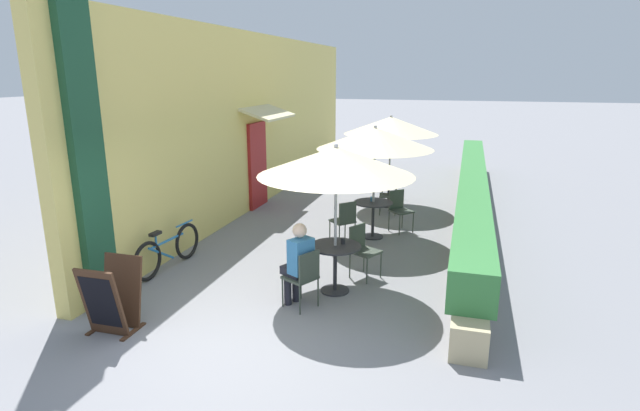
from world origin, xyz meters
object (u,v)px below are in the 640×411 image
object	(u,v)px
cafe_chair_near_right	(362,247)
coffee_cup_near	(343,241)
cafe_chair_near_left	(304,274)
cafe_chair_mid_right	(345,219)
patio_umbrella_near	(336,161)
cafe_chair_far_right	(391,193)
patio_umbrella_far	(391,125)
patio_table_far	(389,185)
patio_table_mid	(373,212)
patio_umbrella_mid	(375,138)
coffee_cup_far	(393,174)
patio_table_near	(335,258)
bicycle_leaning	(168,250)
coffee_cup_mid	(372,199)
cafe_chair_far_left	(386,180)
seated_patron_near_left	(298,261)
cafe_chair_mid_left	(399,207)
menu_board	(112,297)

from	to	relation	value
cafe_chair_near_right	coffee_cup_near	world-z (taller)	cafe_chair_near_right
cafe_chair_near_left	cafe_chair_mid_right	distance (m)	2.87
cafe_chair_near_left	coffee_cup_near	size ratio (longest dim) A/B	9.67
cafe_chair_near_right	coffee_cup_near	size ratio (longest dim) A/B	9.67
patio_umbrella_near	cafe_chair_far_right	size ratio (longest dim) A/B	2.64
cafe_chair_near_right	patio_umbrella_far	xyz separation A→B (m)	(-0.29, 4.64, 1.51)
patio_umbrella_far	cafe_chair_far_right	size ratio (longest dim) A/B	2.64
patio_table_far	patio_table_mid	bearing A→B (deg)	-88.21
patio_umbrella_far	cafe_chair_far_right	world-z (taller)	patio_umbrella_far
patio_umbrella_mid	patio_umbrella_far	size ratio (longest dim) A/B	1.00
coffee_cup_far	patio_table_near	bearing A→B (deg)	-90.53
patio_umbrella_far	cafe_chair_far_right	xyz separation A→B (m)	(0.17, -0.72, -1.51)
bicycle_leaning	coffee_cup_mid	bearing A→B (deg)	46.99
cafe_chair_far_left	patio_umbrella_near	bearing A→B (deg)	-5.87
cafe_chair_near_right	coffee_cup_far	bearing A→B (deg)	-149.43
cafe_chair_far_left	coffee_cup_far	xyz separation A→B (m)	(0.24, -0.56, 0.27)
coffee_cup_near	coffee_cup_far	distance (m)	5.37
patio_umbrella_far	cafe_chair_near_right	bearing A→B (deg)	-86.41
cafe_chair_far_right	patio_table_near	bearing A→B (deg)	170.37
seated_patron_near_left	cafe_chair_mid_left	size ratio (longest dim) A/B	1.44
cafe_chair_mid_left	menu_board	size ratio (longest dim) A/B	0.91
cafe_chair_mid_right	bicycle_leaning	xyz separation A→B (m)	(-2.58, -2.11, -0.17)
seated_patron_near_left	cafe_chair_mid_right	bearing A→B (deg)	28.19
cafe_chair_far_left	bicycle_leaning	xyz separation A→B (m)	(-2.78, -5.97, -0.17)
cafe_chair_near_right	bicycle_leaning	size ratio (longest dim) A/B	0.51
patio_table_near	seated_patron_near_left	world-z (taller)	seated_patron_near_left
bicycle_leaning	menu_board	xyz separation A→B (m)	(0.52, -2.06, 0.12)
patio_table_far	patio_table_near	bearing A→B (deg)	-89.83
patio_table_near	coffee_cup_far	xyz separation A→B (m)	(0.05, 5.48, 0.25)
cafe_chair_mid_left	coffee_cup_mid	xyz separation A→B (m)	(-0.49, -0.52, 0.27)
patio_table_mid	menu_board	bearing A→B (deg)	-117.86
cafe_chair_near_left	patio_umbrella_mid	world-z (taller)	patio_umbrella_mid
coffee_cup_mid	cafe_chair_near_right	bearing A→B (deg)	-83.30
cafe_chair_mid_right	cafe_chair_far_left	bearing A→B (deg)	40.93
patio_table_mid	patio_umbrella_far	xyz separation A→B (m)	(-0.08, 2.56, 1.49)
patio_umbrella_near	patio_umbrella_far	distance (m)	5.32
cafe_chair_near_right	bicycle_leaning	distance (m)	3.30
patio_umbrella_mid	patio_umbrella_far	xyz separation A→B (m)	(-0.08, 2.56, 0.00)
patio_umbrella_far	cafe_chair_mid_left	bearing A→B (deg)	-74.95
patio_table_near	patio_table_mid	bearing A→B (deg)	88.66
patio_table_near	bicycle_leaning	distance (m)	2.97
seated_patron_near_left	cafe_chair_mid_left	bearing A→B (deg)	15.26
patio_umbrella_near	patio_umbrella_mid	distance (m)	2.76
patio_table_near	patio_umbrella_near	size ratio (longest dim) A/B	0.34
patio_umbrella_far	coffee_cup_far	size ratio (longest dim) A/B	25.54
patio_table_near	menu_board	xyz separation A→B (m)	(-2.44, -1.98, -0.07)
patio_umbrella_near	cafe_chair_far_left	bearing A→B (deg)	91.79
patio_umbrella_far	cafe_chair_far_right	distance (m)	1.68
patio_table_mid	patio_table_far	distance (m)	2.56
patio_table_near	patio_table_mid	xyz separation A→B (m)	(0.06, 2.76, 0.00)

